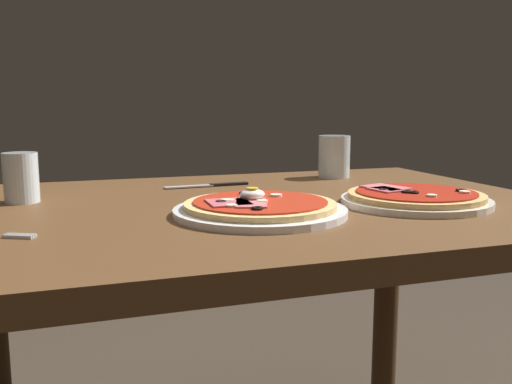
# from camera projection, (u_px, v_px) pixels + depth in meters

# --- Properties ---
(dining_table) EXTENTS (1.17, 0.83, 0.74)m
(dining_table) POSITION_uv_depth(u_px,v_px,m) (255.00, 261.00, 1.10)
(dining_table) COLOR brown
(dining_table) RESTS_ON ground
(pizza_foreground) EXTENTS (0.30, 0.30, 0.05)m
(pizza_foreground) POSITION_uv_depth(u_px,v_px,m) (260.00, 208.00, 0.96)
(pizza_foreground) COLOR white
(pizza_foreground) RESTS_ON dining_table
(pizza_across_left) EXTENTS (0.28, 0.28, 0.03)m
(pizza_across_left) POSITION_uv_depth(u_px,v_px,m) (415.00, 198.00, 1.06)
(pizza_across_left) COLOR silver
(pizza_across_left) RESTS_ON dining_table
(water_glass_near) EXTENTS (0.08, 0.08, 0.11)m
(water_glass_near) POSITION_uv_depth(u_px,v_px,m) (334.00, 159.00, 1.44)
(water_glass_near) COLOR silver
(water_glass_near) RESTS_ON dining_table
(water_glass_far) EXTENTS (0.06, 0.06, 0.10)m
(water_glass_far) POSITION_uv_depth(u_px,v_px,m) (21.00, 181.00, 1.08)
(water_glass_far) COLOR silver
(water_glass_far) RESTS_ON dining_table
(knife) EXTENTS (0.20, 0.03, 0.01)m
(knife) POSITION_uv_depth(u_px,v_px,m) (213.00, 185.00, 1.29)
(knife) COLOR silver
(knife) RESTS_ON dining_table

